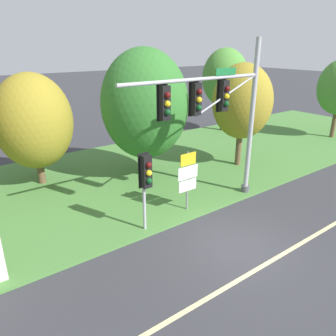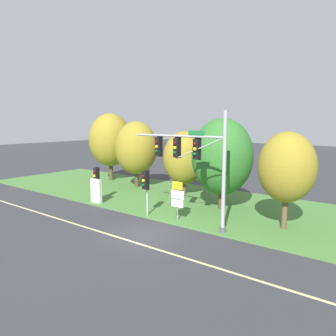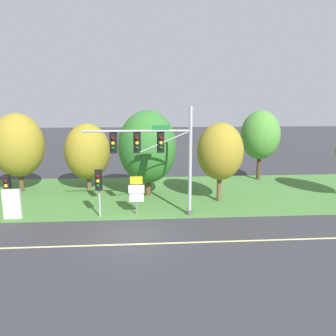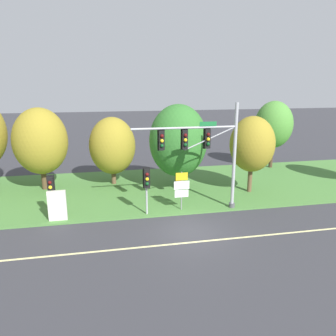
{
  "view_description": "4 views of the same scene",
  "coord_description": "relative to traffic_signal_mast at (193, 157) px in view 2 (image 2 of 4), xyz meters",
  "views": [
    {
      "loc": [
        -8.03,
        -6.53,
        6.85
      ],
      "look_at": [
        -0.98,
        3.02,
        2.35
      ],
      "focal_mm": 35.0,
      "sensor_mm": 36.0,
      "label": 1
    },
    {
      "loc": [
        12.43,
        -13.52,
        6.53
      ],
      "look_at": [
        -0.8,
        3.52,
        3.43
      ],
      "focal_mm": 35.0,
      "sensor_mm": 36.0,
      "label": 2
    },
    {
      "loc": [
        0.78,
        -17.43,
        7.4
      ],
      "look_at": [
        2.29,
        3.52,
        3.13
      ],
      "focal_mm": 35.0,
      "sensor_mm": 36.0,
      "label": 3
    },
    {
      "loc": [
        -4.7,
        -16.65,
        8.4
      ],
      "look_at": [
        -0.51,
        4.2,
        2.76
      ],
      "focal_mm": 35.0,
      "sensor_mm": 36.0,
      "label": 4
    }
  ],
  "objects": [
    {
      "name": "ground_plane",
      "position": [
        -1.58,
        -2.95,
        -4.38
      ],
      "size": [
        160.0,
        160.0,
        0.0
      ],
      "primitive_type": "plane",
      "color": "#333338"
    },
    {
      "name": "lane_stripe",
      "position": [
        -1.58,
        -4.15,
        -4.37
      ],
      "size": [
        36.0,
        0.16,
        0.01
      ],
      "primitive_type": "cube",
      "color": "beige",
      "rests_on": "ground"
    },
    {
      "name": "grass_verge",
      "position": [
        -1.58,
        5.3,
        -4.33
      ],
      "size": [
        48.0,
        11.5,
        0.1
      ],
      "primitive_type": "cube",
      "color": "#477A38",
      "rests_on": "ground"
    },
    {
      "name": "traffic_signal_mast",
      "position": [
        0.0,
        0.0,
        0.0
      ],
      "size": [
        6.92,
        0.49,
        7.03
      ],
      "color": "#9EA0A5",
      "rests_on": "grass_verge"
    },
    {
      "name": "pedestrian_signal_near_kerb",
      "position": [
        -3.73,
        -0.18,
        -2.01
      ],
      "size": [
        0.46,
        0.55,
        3.13
      ],
      "color": "#9EA0A5",
      "rests_on": "grass_verge"
    },
    {
      "name": "pedestrian_signal_further_along",
      "position": [
        -9.56,
        0.44,
        -2.31
      ],
      "size": [
        0.46,
        0.55,
        2.77
      ],
      "color": "#9EA0A5",
      "rests_on": "grass_verge"
    },
    {
      "name": "route_sign_post",
      "position": [
        -1.37,
        0.27,
        -2.69
      ],
      "size": [
        1.03,
        0.08,
        2.61
      ],
      "color": "slate",
      "rests_on": "grass_verge"
    },
    {
      "name": "tree_nearest_road",
      "position": [
        -15.95,
        7.81,
        0.11
      ],
      "size": [
        4.58,
        4.58,
        7.27
      ],
      "color": "#4C3823",
      "rests_on": "grass_verge"
    },
    {
      "name": "tree_left_of_mast",
      "position": [
        -11.02,
        6.67,
        -0.44
      ],
      "size": [
        4.11,
        4.11,
        6.42
      ],
      "color": "#4C3823",
      "rests_on": "grass_verge"
    },
    {
      "name": "tree_behind_signpost",
      "position": [
        -5.56,
        7.01,
        -1.06
      ],
      "size": [
        3.74,
        3.74,
        5.56
      ],
      "color": "brown",
      "rests_on": "grass_verge"
    },
    {
      "name": "tree_mid_verge",
      "position": [
        -0.59,
        4.72,
        -0.42
      ],
      "size": [
        4.48,
        4.48,
        6.66
      ],
      "color": "#4C3823",
      "rests_on": "grass_verge"
    },
    {
      "name": "tree_tall_centre",
      "position": [
        4.69,
        2.87,
        -0.55
      ],
      "size": [
        3.36,
        3.36,
        5.84
      ],
      "color": "brown",
      "rests_on": "grass_verge"
    },
    {
      "name": "info_kiosk",
      "position": [
        -9.23,
        0.1,
        -3.33
      ],
      "size": [
        1.1,
        0.24,
        1.9
      ],
      "color": "beige",
      "rests_on": "grass_verge"
    }
  ]
}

